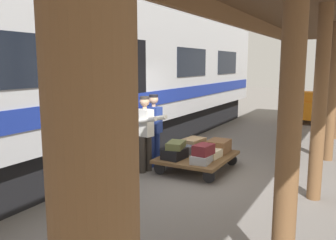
% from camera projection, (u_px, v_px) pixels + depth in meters
% --- Properties ---
extents(ground_plane, '(60.00, 60.00, 0.00)m').
position_uv_depth(ground_plane, '(207.00, 180.00, 7.29)').
color(ground_plane, slate).
extents(platform_canopy, '(3.20, 18.36, 3.56)m').
position_uv_depth(platform_canopy, '(322.00, 12.00, 5.82)').
color(platform_canopy, brown).
rests_on(platform_canopy, ground_plane).
extents(train_car, '(3.03, 18.09, 4.00)m').
position_uv_depth(train_car, '(82.00, 78.00, 8.55)').
color(train_car, '#B7BABF').
rests_on(train_car, ground_plane).
extents(luggage_cart, '(1.45, 1.80, 0.34)m').
position_uv_depth(luggage_cart, '(197.00, 157.00, 7.98)').
color(luggage_cart, brown).
rests_on(luggage_cart, ground_plane).
extents(suitcase_gray_aluminum, '(0.42, 0.59, 0.17)m').
position_uv_depth(suitcase_gray_aluminum, '(202.00, 159.00, 7.38)').
color(suitcase_gray_aluminum, '#9EA0A5').
rests_on(suitcase_gray_aluminum, luggage_cart).
extents(suitcase_slate_roller, '(0.43, 0.55, 0.18)m').
position_uv_depth(suitcase_slate_roller, '(184.00, 150.00, 8.12)').
color(suitcase_slate_roller, '#4C515B').
rests_on(suitcase_slate_roller, luggage_cart).
extents(suitcase_brown_leather, '(0.46, 0.59, 0.29)m').
position_uv_depth(suitcase_brown_leather, '(219.00, 146.00, 8.23)').
color(suitcase_brown_leather, brown).
rests_on(suitcase_brown_leather, luggage_cart).
extents(suitcase_cream_canvas, '(0.44, 0.56, 0.17)m').
position_uv_depth(suitcase_cream_canvas, '(211.00, 153.00, 7.81)').
color(suitcase_cream_canvas, beige).
rests_on(suitcase_cream_canvas, luggage_cart).
extents(suitcase_black_hardshell, '(0.46, 0.56, 0.23)m').
position_uv_depth(suitcase_black_hardshell, '(175.00, 153.00, 7.69)').
color(suitcase_black_hardshell, black).
rests_on(suitcase_black_hardshell, luggage_cart).
extents(suitcase_tan_vintage, '(0.47, 0.65, 0.27)m').
position_uv_depth(suitcase_tan_vintage, '(193.00, 144.00, 8.54)').
color(suitcase_tan_vintage, tan).
rests_on(suitcase_tan_vintage, luggage_cart).
extents(suitcase_olive_duffel, '(0.44, 0.60, 0.15)m').
position_uv_depth(suitcase_olive_duffel, '(176.00, 145.00, 7.67)').
color(suitcase_olive_duffel, brown).
rests_on(suitcase_olive_duffel, suitcase_black_hardshell).
extents(suitcase_maroon_trunk, '(0.37, 0.49, 0.22)m').
position_uv_depth(suitcase_maroon_trunk, '(204.00, 150.00, 7.35)').
color(suitcase_maroon_trunk, maroon).
rests_on(suitcase_maroon_trunk, suitcase_gray_aluminum).
extents(porter_in_overalls, '(0.71, 0.50, 1.70)m').
position_uv_depth(porter_in_overalls, '(153.00, 128.00, 8.18)').
color(porter_in_overalls, navy).
rests_on(porter_in_overalls, ground_plane).
extents(porter_by_door, '(0.72, 0.52, 1.70)m').
position_uv_depth(porter_by_door, '(146.00, 131.00, 7.72)').
color(porter_by_door, '#332D28').
rests_on(porter_by_door, ground_plane).
extents(baggage_tug, '(1.33, 1.84, 1.30)m').
position_uv_depth(baggage_tug, '(305.00, 107.00, 14.47)').
color(baggage_tug, orange).
rests_on(baggage_tug, ground_plane).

